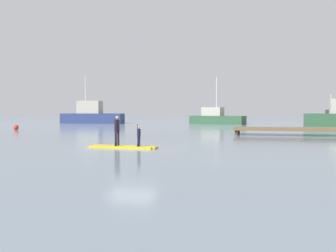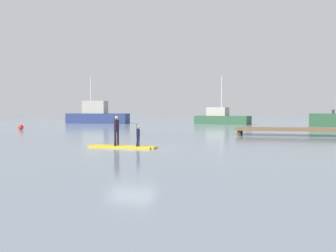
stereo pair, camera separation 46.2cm
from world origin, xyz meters
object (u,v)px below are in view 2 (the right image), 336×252
at_px(paddler_child_solo, 138,135).
at_px(motor_boat_small_navy, 97,115).
at_px(paddleboard_near, 122,147).
at_px(trawler_grey_distant, 221,118).
at_px(mooring_buoy_near, 21,127).
at_px(paddler_adult, 116,129).

bearing_deg(paddler_child_solo, motor_boat_small_navy, 118.46).
distance_m(paddleboard_near, motor_boat_small_navy, 36.93).
relative_size(paddler_child_solo, motor_boat_small_navy, 0.13).
height_order(paddleboard_near, paddler_child_solo, paddler_child_solo).
xyz_separation_m(paddleboard_near, motor_boat_small_navy, (-16.92, 32.81, 1.16)).
bearing_deg(paddleboard_near, trawler_grey_distant, 87.84).
bearing_deg(trawler_grey_distant, mooring_buoy_near, -131.18).
distance_m(paddler_child_solo, motor_boat_small_navy, 37.38).
bearing_deg(mooring_buoy_near, motor_boat_small_navy, 91.26).
height_order(paddler_child_solo, motor_boat_small_navy, motor_boat_small_navy).
height_order(paddler_adult, motor_boat_small_navy, motor_boat_small_navy).
bearing_deg(paddler_adult, mooring_buoy_near, 138.70).
xyz_separation_m(paddler_child_solo, trawler_grey_distant, (0.41, 34.64, 0.17)).
bearing_deg(motor_boat_small_navy, trawler_grey_distant, 5.57).
relative_size(paddler_adult, trawler_grey_distant, 0.19).
xyz_separation_m(paddler_adult, paddler_child_solo, (1.23, -0.07, -0.31)).
relative_size(paddleboard_near, paddler_adult, 2.36).
bearing_deg(mooring_buoy_near, paddleboard_near, -40.74).
relative_size(paddleboard_near, trawler_grey_distant, 0.46).
relative_size(paddler_adult, mooring_buoy_near, 3.00).
xyz_separation_m(paddler_adult, mooring_buoy_near, (-16.17, 14.21, -0.74)).
distance_m(paddler_adult, motor_boat_small_navy, 36.75).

